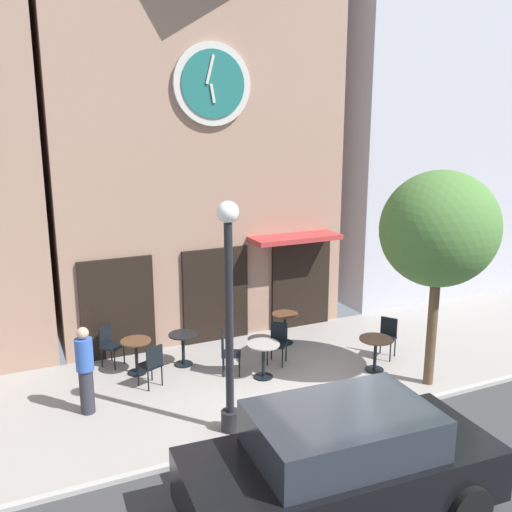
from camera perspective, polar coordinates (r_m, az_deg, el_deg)
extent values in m
cube|color=gray|center=(12.40, 2.09, -11.77)|extent=(26.24, 4.71, 0.05)
cube|color=#A8A5A0|center=(10.58, 8.07, -16.28)|extent=(26.24, 0.12, 0.08)
cube|color=#9E7A66|center=(14.45, -6.27, 10.10)|extent=(7.07, 2.67, 8.85)
cylinder|color=beige|center=(13.13, -4.41, 16.83)|extent=(1.81, 0.10, 1.81)
cylinder|color=#1E6660|center=(13.08, -4.32, 16.85)|extent=(1.48, 0.04, 1.48)
cube|color=beige|center=(13.02, -4.38, 15.98)|extent=(0.13, 0.03, 0.41)
cube|color=beige|center=(13.03, -4.63, 18.20)|extent=(0.22, 0.03, 0.63)
cube|color=black|center=(13.16, -13.73, -5.12)|extent=(1.65, 0.10, 2.30)
cube|color=black|center=(13.77, -4.07, -3.93)|extent=(1.65, 0.10, 2.30)
cube|color=black|center=(14.73, 4.53, -2.76)|extent=(1.65, 0.10, 2.30)
cube|color=#B23333|center=(13.97, 3.90, 1.85)|extent=(2.26, 0.90, 0.12)
cube|color=#B2B2BC|center=(18.89, 16.16, 20.79)|extent=(6.16, 3.97, 15.63)
cylinder|color=black|center=(10.29, -2.60, -16.18)|extent=(0.32, 0.32, 0.36)
cylinder|color=black|center=(9.57, -2.71, -7.55)|extent=(0.14, 0.14, 3.67)
sphere|color=white|center=(9.04, -2.85, 4.45)|extent=(0.36, 0.36, 0.36)
cylinder|color=brown|center=(12.01, 17.27, -6.94)|extent=(0.20, 0.20, 2.40)
ellipsoid|color=#4C7A38|center=(11.48, 17.98, 2.61)|extent=(2.38, 2.14, 2.26)
cylinder|color=black|center=(12.49, -11.92, -9.91)|extent=(0.07, 0.07, 0.73)
cylinder|color=black|center=(12.64, -11.84, -11.37)|extent=(0.40, 0.40, 0.03)
cylinder|color=brown|center=(12.35, -12.00, -8.36)|extent=(0.64, 0.64, 0.03)
cylinder|color=black|center=(12.73, -7.33, -9.32)|extent=(0.07, 0.07, 0.71)
cylinder|color=black|center=(12.86, -7.28, -10.72)|extent=(0.40, 0.40, 0.03)
cylinder|color=black|center=(12.59, -7.37, -7.83)|extent=(0.62, 0.62, 0.03)
cylinder|color=black|center=(12.04, 0.74, -10.50)|extent=(0.07, 0.07, 0.75)
cylinder|color=black|center=(12.19, 0.74, -12.03)|extent=(0.40, 0.40, 0.03)
cylinder|color=gray|center=(11.89, 0.75, -8.86)|extent=(0.68, 0.68, 0.03)
cylinder|color=black|center=(13.80, 2.92, -7.31)|extent=(0.07, 0.07, 0.73)
cylinder|color=black|center=(13.93, 2.90, -8.66)|extent=(0.40, 0.40, 0.03)
cylinder|color=brown|center=(13.67, 2.94, -5.87)|extent=(0.64, 0.64, 0.03)
cylinder|color=black|center=(12.63, 11.89, -9.69)|extent=(0.07, 0.07, 0.72)
cylinder|color=black|center=(12.76, 11.81, -11.11)|extent=(0.40, 0.40, 0.03)
cylinder|color=brown|center=(12.49, 11.97, -8.17)|extent=(0.71, 0.71, 0.03)
cube|color=black|center=(12.19, -2.50, -9.79)|extent=(0.53, 0.53, 0.04)
cube|color=black|center=(12.11, -3.37, -8.81)|extent=(0.19, 0.36, 0.45)
cylinder|color=black|center=(12.12, -1.70, -11.09)|extent=(0.03, 0.03, 0.45)
cylinder|color=black|center=(12.43, -1.67, -10.44)|extent=(0.03, 0.03, 0.45)
cylinder|color=black|center=(12.13, -3.33, -11.08)|extent=(0.03, 0.03, 0.45)
cylinder|color=black|center=(12.44, -3.26, -10.43)|extent=(0.03, 0.03, 0.45)
cube|color=black|center=(12.94, -14.23, -8.79)|extent=(0.56, 0.56, 0.04)
cube|color=black|center=(12.96, -14.93, -7.73)|extent=(0.31, 0.28, 0.45)
cylinder|color=black|center=(12.81, -14.02, -10.12)|extent=(0.03, 0.03, 0.45)
cylinder|color=black|center=(13.05, -13.12, -9.60)|extent=(0.03, 0.03, 0.45)
cylinder|color=black|center=(13.00, -15.24, -9.82)|extent=(0.03, 0.03, 0.45)
cylinder|color=black|center=(13.25, -14.32, -9.32)|extent=(0.03, 0.03, 0.45)
cube|color=black|center=(11.85, -10.65, -10.73)|extent=(0.52, 0.52, 0.04)
cube|color=black|center=(11.63, -10.16, -9.99)|extent=(0.37, 0.18, 0.45)
cylinder|color=black|center=(12.16, -10.44, -11.24)|extent=(0.03, 0.03, 0.45)
cylinder|color=black|center=(11.99, -11.76, -11.69)|extent=(0.03, 0.03, 0.45)
cylinder|color=black|center=(11.92, -9.43, -11.74)|extent=(0.03, 0.03, 0.45)
cylinder|color=black|center=(11.73, -10.77, -12.22)|extent=(0.03, 0.03, 0.45)
cube|color=black|center=(12.66, 2.12, -8.87)|extent=(0.56, 0.56, 0.04)
cube|color=black|center=(12.74, 2.33, -7.64)|extent=(0.31, 0.28, 0.45)
cylinder|color=black|center=(12.64, 1.15, -10.01)|extent=(0.03, 0.03, 0.45)
cylinder|color=black|center=(12.56, 2.67, -10.18)|extent=(0.03, 0.03, 0.45)
cylinder|color=black|center=(12.94, 1.57, -9.43)|extent=(0.03, 0.03, 0.45)
cylinder|color=black|center=(12.86, 3.05, -9.60)|extent=(0.03, 0.03, 0.45)
cube|color=black|center=(13.29, 12.92, -8.11)|extent=(0.56, 0.56, 0.04)
cube|color=black|center=(13.37, 13.21, -6.96)|extent=(0.25, 0.34, 0.45)
cylinder|color=black|center=(13.27, 11.93, -9.14)|extent=(0.03, 0.03, 0.45)
cylinder|color=black|center=(13.18, 13.35, -9.38)|extent=(0.03, 0.03, 0.45)
cylinder|color=black|center=(13.57, 12.41, -8.64)|extent=(0.03, 0.03, 0.45)
cylinder|color=black|center=(13.48, 13.79, -8.88)|extent=(0.03, 0.03, 0.45)
cylinder|color=#2D2D38|center=(11.14, -16.63, -12.89)|extent=(0.32, 0.32, 0.85)
cylinder|color=#3359B2|center=(10.84, -16.89, -9.45)|extent=(0.40, 0.40, 0.60)
sphere|color=tan|center=(10.69, -17.04, -7.43)|extent=(0.22, 0.22, 0.22)
cube|color=black|center=(8.32, 8.50, -20.88)|extent=(4.40, 2.05, 0.75)
cube|color=#262B33|center=(7.97, 8.67, -16.99)|extent=(2.50, 1.72, 0.60)
cylinder|color=black|center=(8.62, 20.60, -22.58)|extent=(0.65, 0.26, 0.64)
cylinder|color=black|center=(9.77, 13.26, -17.36)|extent=(0.65, 0.26, 0.64)
cylinder|color=black|center=(8.68, -3.55, -21.35)|extent=(0.65, 0.26, 0.64)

